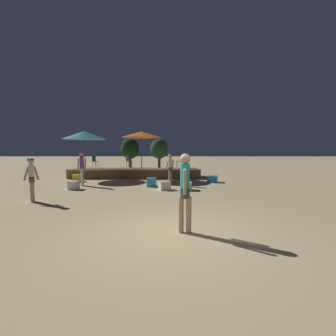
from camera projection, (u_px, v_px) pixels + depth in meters
name	position (u px, v px, depth m)	size (l,w,h in m)	color
ground_plane	(169.00, 233.00, 5.34)	(120.00, 120.00, 0.00)	tan
wooden_deck	(135.00, 173.00, 16.23)	(9.09, 2.26, 0.68)	brown
patio_umbrella_0	(140.00, 135.00, 14.97)	(2.73, 2.73, 3.28)	brown
patio_umbrella_1	(83.00, 135.00, 14.91)	(2.86, 2.86, 3.30)	brown
cube_seat_0	(150.00, 182.00, 12.16)	(0.55, 0.55, 0.46)	#2D9EDB
cube_seat_1	(211.00, 179.00, 13.76)	(0.76, 0.76, 0.39)	#2D9EDB
cube_seat_2	(185.00, 186.00, 11.08)	(0.61, 0.61, 0.38)	white
cube_seat_3	(73.00, 185.00, 11.23)	(0.47, 0.47, 0.42)	white
cube_seat_4	(76.00, 178.00, 14.02)	(0.64, 0.64, 0.43)	yellow
cube_seat_5	(163.00, 185.00, 11.18)	(0.64, 0.64, 0.42)	white
person_0	(169.00, 168.00, 12.59)	(0.52, 0.29, 1.74)	tan
person_1	(184.00, 189.00, 5.32)	(0.32, 0.51, 1.90)	tan
person_2	(81.00, 166.00, 12.28)	(0.49, 0.31, 1.86)	tan
person_3	(30.00, 178.00, 8.48)	(0.52, 0.30, 1.67)	tan
bistro_chair_0	(179.00, 160.00, 16.74)	(0.40, 0.40, 0.90)	#2D3338
bistro_chair_1	(94.00, 160.00, 16.45)	(0.47, 0.47, 0.90)	#2D3338
bistro_chair_2	(127.00, 160.00, 16.57)	(0.48, 0.48, 0.90)	#2D3338
frisbee_disc	(187.00, 197.00, 9.27)	(0.25, 0.25, 0.03)	#E54C99
background_tree_0	(158.00, 149.00, 22.62)	(1.81, 1.81, 3.06)	#3D2B1C
background_tree_1	(129.00, 149.00, 24.89)	(2.06, 2.06, 3.23)	#3D2B1C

